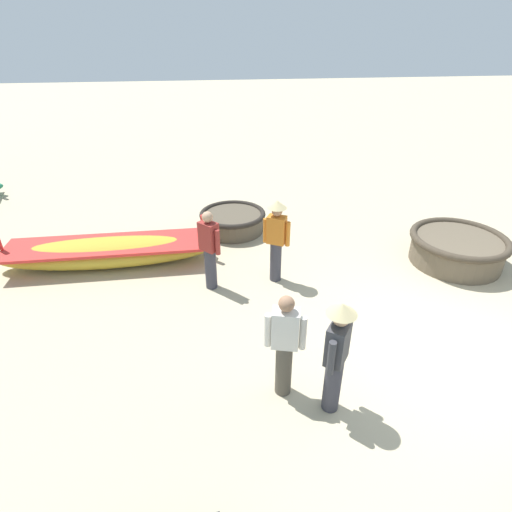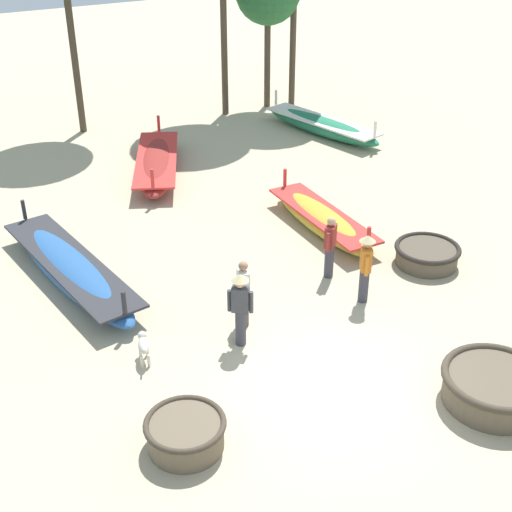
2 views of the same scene
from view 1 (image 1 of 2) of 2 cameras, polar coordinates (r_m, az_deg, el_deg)
name	(u,v)px [view 1 (image 1 of 2)]	position (r m, az deg, el deg)	size (l,w,h in m)	color
ground_plane	(440,346)	(7.04, 24.78, -11.66)	(80.00, 80.00, 0.00)	#BCAD8C
coracle_weathered	(457,248)	(9.38, 26.79, 1.05)	(1.97, 1.97, 0.64)	brown
coracle_center	(233,220)	(9.83, -3.35, 5.11)	(1.61, 1.61, 0.50)	brown
long_boat_green_hull	(107,252)	(8.90, -20.47, 0.59)	(1.07, 4.43, 1.00)	gold
fisherman_with_hat	(209,249)	(7.37, -6.67, 1.04)	(0.42, 0.39, 1.57)	#383842
fisherman_hauling	(285,344)	(5.22, 4.12, -12.44)	(0.30, 0.51, 1.57)	#4C473D
fisherman_by_coracle	(337,352)	(5.02, 11.44, -13.27)	(0.44, 0.38, 1.67)	#383842
fisherman_standing_right	(276,236)	(7.51, 2.93, 2.85)	(0.36, 0.47, 1.67)	#383842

